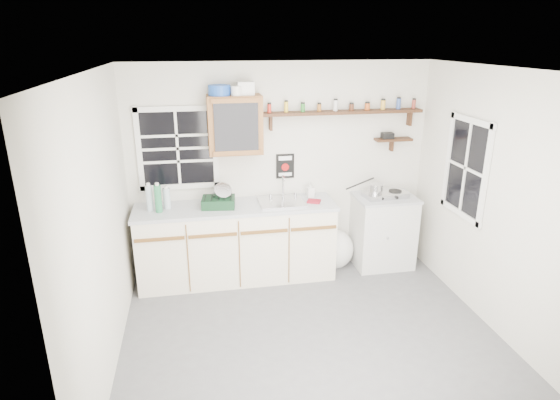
{
  "coord_description": "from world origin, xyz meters",
  "views": [
    {
      "loc": [
        -1.0,
        -3.76,
        2.74
      ],
      "look_at": [
        -0.2,
        0.55,
        1.22
      ],
      "focal_mm": 30.0,
      "sensor_mm": 36.0,
      "label": 1
    }
  ],
  "objects": [
    {
      "name": "right_cabinet",
      "position": [
        1.25,
        1.32,
        0.46
      ],
      "size": [
        0.73,
        0.57,
        0.91
      ],
      "color": "beige",
      "rests_on": "floor"
    },
    {
      "name": "hotplate",
      "position": [
        1.23,
        1.31,
        0.94
      ],
      "size": [
        0.54,
        0.32,
        0.08
      ],
      "rotation": [
        0.0,
        0.0,
        0.09
      ],
      "color": "#BBBABF",
      "rests_on": "right_cabinet"
    },
    {
      "name": "room",
      "position": [
        0.0,
        0.0,
        1.25
      ],
      "size": [
        3.64,
        3.24,
        2.54
      ],
      "color": "#505052",
      "rests_on": "ground"
    },
    {
      "name": "soap_bottle",
      "position": [
        0.33,
        1.44,
        1.01
      ],
      "size": [
        0.09,
        0.09,
        0.18
      ],
      "primitive_type": "imported",
      "rotation": [
        0.0,
        0.0,
        0.12
      ],
      "color": "white",
      "rests_on": "main_cabinet"
    },
    {
      "name": "warning_sign",
      "position": [
        0.05,
        1.59,
        1.28
      ],
      "size": [
        0.22,
        0.02,
        0.3
      ],
      "color": "black",
      "rests_on": "wall_back"
    },
    {
      "name": "upper_cabinet_clutter",
      "position": [
        -0.59,
        1.44,
        2.21
      ],
      "size": [
        0.5,
        0.24,
        0.14
      ],
      "color": "#1844A2",
      "rests_on": "upper_cabinet"
    },
    {
      "name": "upper_cabinet",
      "position": [
        -0.55,
        1.44,
        1.82
      ],
      "size": [
        0.6,
        0.32,
        0.65
      ],
      "color": "#5F2E17",
      "rests_on": "wall_back"
    },
    {
      "name": "dish_rack",
      "position": [
        -0.76,
        1.29,
        1.01
      ],
      "size": [
        0.4,
        0.32,
        0.28
      ],
      "rotation": [
        0.0,
        0.0,
        -0.12
      ],
      "color": "black",
      "rests_on": "main_cabinet"
    },
    {
      "name": "trash_bag",
      "position": [
        0.65,
        1.4,
        0.22
      ],
      "size": [
        0.45,
        0.41,
        0.52
      ],
      "color": "white",
      "rests_on": "floor"
    },
    {
      "name": "saucepan",
      "position": [
        1.1,
        1.31,
        1.03
      ],
      "size": [
        0.42,
        0.22,
        0.18
      ],
      "rotation": [
        0.0,
        0.0,
        -0.25
      ],
      "color": "#BBBABF",
      "rests_on": "hotplate"
    },
    {
      "name": "spice_shelf",
      "position": [
        0.74,
        1.51,
        1.93
      ],
      "size": [
        1.91,
        0.18,
        0.35
      ],
      "color": "black",
      "rests_on": "wall_back"
    },
    {
      "name": "water_bottles",
      "position": [
        -1.44,
        1.3,
        1.06
      ],
      "size": [
        0.26,
        0.18,
        0.34
      ],
      "color": "#A3B7BF",
      "rests_on": "main_cabinet"
    },
    {
      "name": "window_back",
      "position": [
        -1.2,
        1.59,
        1.55
      ],
      "size": [
        0.93,
        0.03,
        0.98
      ],
      "color": "black",
      "rests_on": "wall_back"
    },
    {
      "name": "main_cabinet",
      "position": [
        -0.58,
        1.3,
        0.46
      ],
      "size": [
        2.31,
        0.63,
        0.92
      ],
      "color": "beige",
      "rests_on": "floor"
    },
    {
      "name": "secondary_shelf",
      "position": [
        1.36,
        1.52,
        1.58
      ],
      "size": [
        0.45,
        0.16,
        0.24
      ],
      "color": "black",
      "rests_on": "wall_back"
    },
    {
      "name": "rag",
      "position": [
        0.33,
        1.25,
        0.93
      ],
      "size": [
        0.19,
        0.18,
        0.02
      ],
      "primitive_type": "cube",
      "rotation": [
        0.0,
        0.0,
        -0.42
      ],
      "color": "maroon",
      "rests_on": "main_cabinet"
    },
    {
      "name": "window_right",
      "position": [
        1.79,
        0.55,
        1.45
      ],
      "size": [
        0.03,
        0.78,
        1.08
      ],
      "color": "black",
      "rests_on": "wall_back"
    },
    {
      "name": "sink",
      "position": [
        -0.05,
        1.3,
        0.93
      ],
      "size": [
        0.52,
        0.44,
        0.29
      ],
      "color": "#BBBABF",
      "rests_on": "main_cabinet"
    }
  ]
}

